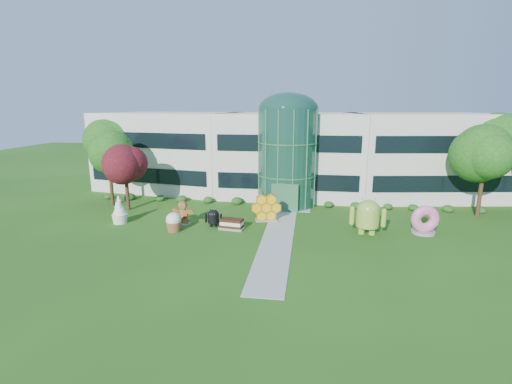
% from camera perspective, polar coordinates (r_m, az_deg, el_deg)
% --- Properties ---
extents(ground, '(140.00, 140.00, 0.00)m').
position_cam_1_polar(ground, '(27.96, 3.09, -8.14)').
color(ground, '#215114').
rests_on(ground, ground).
extents(building, '(46.00, 15.00, 9.30)m').
position_cam_1_polar(building, '(44.36, 5.33, 5.97)').
color(building, beige).
rests_on(building, ground).
extents(atrium, '(6.00, 6.00, 9.80)m').
position_cam_1_polar(atrium, '(38.39, 4.84, 5.25)').
color(atrium, '#194738').
rests_on(atrium, ground).
extents(walkway, '(2.40, 20.00, 0.04)m').
position_cam_1_polar(walkway, '(29.82, 3.44, -6.72)').
color(walkway, '#9E9E93').
rests_on(walkway, ground).
extents(tree_red, '(4.00, 4.00, 6.00)m').
position_cam_1_polar(tree_red, '(38.56, -19.33, 1.72)').
color(tree_red, '#3F0C14').
rests_on(tree_red, ground).
extents(trees_backdrop, '(52.00, 8.00, 8.40)m').
position_cam_1_polar(trees_backdrop, '(39.48, 4.92, 4.44)').
color(trees_backdrop, '#154C13').
rests_on(trees_backdrop, ground).
extents(android_green, '(3.16, 2.29, 3.35)m').
position_cam_1_polar(android_green, '(31.00, 16.83, -3.29)').
color(android_green, '#8BB439').
rests_on(android_green, ground).
extents(android_black, '(1.65, 1.18, 1.78)m').
position_cam_1_polar(android_black, '(31.92, -6.59, -3.80)').
color(android_black, black).
rests_on(android_black, ground).
extents(donut, '(2.42, 1.40, 2.39)m').
position_cam_1_polar(donut, '(32.96, 24.48, -3.83)').
color(donut, '#DC5394').
rests_on(donut, ground).
extents(gingerbread, '(2.42, 1.26, 2.12)m').
position_cam_1_polar(gingerbread, '(32.95, -11.20, -3.11)').
color(gingerbread, brown).
rests_on(gingerbread, ground).
extents(ice_cream_sandwich, '(2.18, 1.31, 0.91)m').
position_cam_1_polar(ice_cream_sandwich, '(31.26, -3.76, -4.94)').
color(ice_cream_sandwich, black).
rests_on(ice_cream_sandwich, ground).
extents(honeycomb, '(3.01, 1.63, 2.24)m').
position_cam_1_polar(honeycomb, '(33.27, 1.59, -2.59)').
color(honeycomb, yellow).
rests_on(honeycomb, ground).
extents(froyo, '(1.72, 1.72, 2.49)m').
position_cam_1_polar(froyo, '(34.74, -20.29, -2.54)').
color(froyo, white).
rests_on(froyo, ground).
extents(cupcake, '(1.74, 1.74, 1.61)m').
position_cam_1_polar(cupcake, '(31.37, -12.56, -4.50)').
color(cupcake, white).
rests_on(cupcake, ground).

